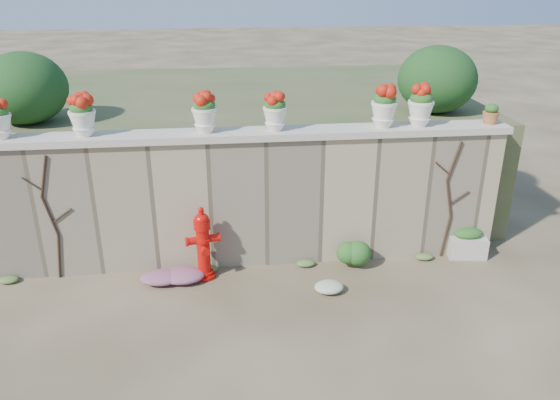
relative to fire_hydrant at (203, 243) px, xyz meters
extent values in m
plane|color=#473A23|center=(0.55, -1.35, -0.57)|extent=(80.00, 80.00, 0.00)
cube|color=tan|center=(0.55, 0.45, 0.43)|extent=(8.00, 0.40, 2.00)
cube|color=beige|center=(0.55, 0.45, 1.48)|extent=(8.10, 0.52, 0.10)
cube|color=#384C23|center=(0.55, 3.65, 0.43)|extent=(9.00, 6.00, 2.00)
ellipsoid|color=#143814|center=(-2.65, 1.65, 1.98)|extent=(1.30, 1.30, 1.10)
ellipsoid|color=#143814|center=(3.95, 1.65, 1.98)|extent=(1.30, 1.30, 1.10)
cylinder|color=black|center=(-2.11, 0.23, -0.22)|extent=(0.12, 0.04, 0.70)
cylinder|color=black|center=(-2.14, 0.23, 0.43)|extent=(0.17, 0.04, 0.61)
cylinder|color=black|center=(-2.13, 0.23, 1.03)|extent=(0.18, 0.04, 0.61)
cylinder|color=black|center=(-1.97, 0.23, 0.43)|extent=(0.30, 0.02, 0.22)
cylinder|color=black|center=(-2.30, 0.23, 0.93)|extent=(0.25, 0.02, 0.21)
cylinder|color=black|center=(3.79, 0.23, -0.22)|extent=(0.12, 0.04, 0.70)
cylinder|color=black|center=(3.76, 0.23, 0.43)|extent=(0.17, 0.04, 0.61)
cylinder|color=black|center=(3.77, 0.23, 1.03)|extent=(0.18, 0.04, 0.61)
cylinder|color=black|center=(3.93, 0.23, 0.43)|extent=(0.30, 0.02, 0.22)
cylinder|color=black|center=(3.60, 0.23, 0.93)|extent=(0.25, 0.02, 0.21)
cylinder|color=red|center=(0.00, 0.00, -0.54)|extent=(0.32, 0.32, 0.06)
cylinder|color=red|center=(0.00, 0.00, -0.11)|extent=(0.19, 0.19, 0.70)
cylinder|color=red|center=(0.00, 0.00, 0.06)|extent=(0.24, 0.24, 0.05)
cylinder|color=red|center=(0.00, 0.00, 0.30)|extent=(0.24, 0.24, 0.14)
ellipsoid|color=red|center=(0.00, 0.00, 0.41)|extent=(0.22, 0.22, 0.16)
cylinder|color=red|center=(0.00, 0.00, 0.50)|extent=(0.08, 0.08, 0.11)
cylinder|color=red|center=(-0.16, -0.03, 0.06)|extent=(0.18, 0.15, 0.11)
cylinder|color=red|center=(0.15, 0.04, 0.06)|extent=(0.18, 0.15, 0.11)
cylinder|color=red|center=(0.03, -0.12, -0.06)|extent=(0.12, 0.13, 0.10)
cube|color=beige|center=(4.15, 0.20, -0.40)|extent=(0.63, 0.42, 0.34)
ellipsoid|color=#1E5119|center=(4.15, 0.20, -0.17)|extent=(0.48, 0.33, 0.17)
ellipsoid|color=#1E5119|center=(2.20, -0.02, -0.28)|extent=(0.60, 0.54, 0.57)
ellipsoid|color=#C0269B|center=(-0.49, -0.08, -0.45)|extent=(0.84, 0.56, 0.23)
ellipsoid|color=white|center=(1.66, -0.64, -0.47)|extent=(0.53, 0.42, 0.19)
ellipsoid|color=#1E5119|center=(-1.55, 0.45, 1.93)|extent=(0.32, 0.32, 0.19)
ellipsoid|color=#B71D0B|center=(-1.55, 0.45, 2.01)|extent=(0.28, 0.28, 0.20)
ellipsoid|color=#1E5119|center=(0.11, 0.45, 1.92)|extent=(0.31, 0.31, 0.19)
ellipsoid|color=#B71D0B|center=(0.11, 0.45, 2.00)|extent=(0.27, 0.27, 0.20)
ellipsoid|color=#1E5119|center=(1.11, 0.45, 1.91)|extent=(0.30, 0.30, 0.18)
ellipsoid|color=#B71D0B|center=(1.11, 0.45, 1.98)|extent=(0.26, 0.26, 0.19)
ellipsoid|color=#1E5119|center=(2.70, 0.45, 1.94)|extent=(0.33, 0.33, 0.20)
ellipsoid|color=#B71D0B|center=(2.70, 0.45, 2.03)|extent=(0.29, 0.29, 0.21)
ellipsoid|color=#1E5119|center=(3.25, 0.45, 1.94)|extent=(0.33, 0.33, 0.20)
ellipsoid|color=#B71D0B|center=(3.25, 0.45, 2.03)|extent=(0.29, 0.29, 0.21)
ellipsoid|color=#1E5119|center=(4.35, 0.45, 1.76)|extent=(0.20, 0.20, 0.14)
camera|label=1|loc=(0.33, -7.14, 3.65)|focal=35.00mm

